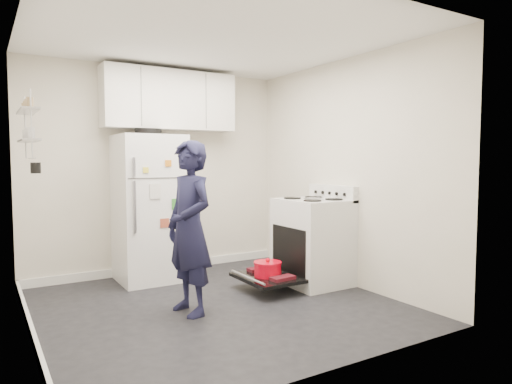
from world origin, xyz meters
TOP-DOWN VIEW (x-y plane):
  - room at (-0.03, 0.03)m, footprint 3.21×3.21m
  - electric_range at (1.26, 0.15)m, footprint 0.66×0.76m
  - open_oven_door at (0.68, 0.15)m, footprint 0.55×0.70m
  - refrigerator at (-0.23, 1.25)m, footprint 0.72×0.74m
  - upper_cabinets at (0.10, 1.43)m, footprint 1.60×0.33m
  - wall_shelf_rack at (-1.52, 0.49)m, footprint 0.14×0.60m
  - person at (-0.30, -0.07)m, footprint 0.46×0.62m

SIDE VIEW (x-z plane):
  - open_oven_door at x=0.68m, z-range 0.08..0.30m
  - electric_range at x=1.26m, z-range -0.08..1.02m
  - person at x=-0.30m, z-range 0.00..1.56m
  - refrigerator at x=-0.23m, z-range -0.03..1.71m
  - room at x=-0.03m, z-range -0.05..2.46m
  - wall_shelf_rack at x=-1.52m, z-range 1.37..1.98m
  - upper_cabinets at x=0.10m, z-range 1.75..2.45m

